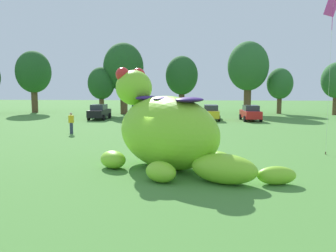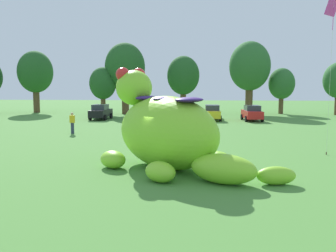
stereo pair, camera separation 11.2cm
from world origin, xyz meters
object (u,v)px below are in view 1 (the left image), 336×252
at_px(tethered_flying_kite, 333,4).
at_px(car_blue, 139,112).
at_px(car_red, 251,113).
at_px(spectator_near_inflatable, 71,123).
at_px(car_black, 99,112).
at_px(spectator_mid_field, 161,116).
at_px(giant_inflatable_creature, 167,131).
at_px(car_white, 173,112).
at_px(car_yellow, 211,113).

bearing_deg(tethered_flying_kite, car_blue, 124.08).
xyz_separation_m(car_red, spectator_near_inflatable, (-16.10, -11.89, -0.01)).
relative_size(car_black, car_red, 0.99).
bearing_deg(car_black, spectator_near_inflatable, -85.50).
bearing_deg(car_blue, spectator_mid_field, -58.46).
relative_size(car_black, spectator_near_inflatable, 2.43).
relative_size(car_blue, spectator_mid_field, 2.49).
xyz_separation_m(car_black, tethered_flying_kite, (18.14, -19.86, 7.30)).
xyz_separation_m(car_blue, spectator_mid_field, (2.98, -4.85, -0.01)).
bearing_deg(spectator_mid_field, giant_inflatable_creature, -84.14).
xyz_separation_m(car_white, tethered_flying_kite, (9.70, -20.42, 7.30)).
height_order(giant_inflatable_creature, spectator_mid_field, giant_inflatable_creature).
bearing_deg(car_black, car_red, -1.32).
height_order(giant_inflatable_creature, car_black, giant_inflatable_creature).
xyz_separation_m(giant_inflatable_creature, car_yellow, (3.21, 23.75, -0.88)).
bearing_deg(spectator_near_inflatable, car_black, 94.50).
height_order(car_blue, car_yellow, same).
height_order(car_black, spectator_near_inflatable, car_black).
height_order(giant_inflatable_creature, car_white, giant_inflatable_creature).
bearing_deg(spectator_mid_field, car_black, 148.39).
relative_size(car_blue, car_yellow, 1.04).
bearing_deg(tethered_flying_kite, car_red, 93.15).
bearing_deg(car_yellow, car_black, 179.60).
bearing_deg(spectator_mid_field, car_white, 80.04).
distance_m(giant_inflatable_creature, car_red, 24.65).
bearing_deg(car_white, spectator_near_inflatable, -120.20).
height_order(spectator_near_inflatable, tethered_flying_kite, tethered_flying_kite).
xyz_separation_m(car_white, car_red, (8.62, -0.95, 0.00)).
bearing_deg(car_blue, giant_inflatable_creature, -78.38).
xyz_separation_m(car_white, car_yellow, (4.27, -0.65, 0.00)).
bearing_deg(car_black, car_yellow, -0.40).
xyz_separation_m(car_red, spectator_mid_field, (-9.54, -4.24, -0.01)).
bearing_deg(giant_inflatable_creature, car_white, 92.49).
distance_m(car_black, car_red, 17.07).
relative_size(giant_inflatable_creature, car_yellow, 2.10).
bearing_deg(car_red, spectator_near_inflatable, -143.56).
xyz_separation_m(giant_inflatable_creature, spectator_mid_field, (-1.97, 19.20, -0.89)).
distance_m(car_white, tethered_flying_kite, 23.76).
height_order(car_red, spectator_mid_field, car_red).
bearing_deg(spectator_near_inflatable, spectator_mid_field, 49.36).
bearing_deg(tethered_flying_kite, car_white, 115.40).
bearing_deg(car_red, car_blue, 177.21).
bearing_deg(car_black, spectator_mid_field, -31.61).
xyz_separation_m(car_black, car_white, (8.44, 0.56, 0.00)).
xyz_separation_m(car_white, spectator_near_inflatable, (-7.48, -12.84, -0.01)).
bearing_deg(car_blue, spectator_near_inflatable, -106.02).
distance_m(giant_inflatable_creature, spectator_mid_field, 19.32).
height_order(car_white, car_yellow, same).
height_order(car_black, car_white, same).
xyz_separation_m(giant_inflatable_creature, spectator_near_inflatable, (-8.54, 11.55, -0.89)).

